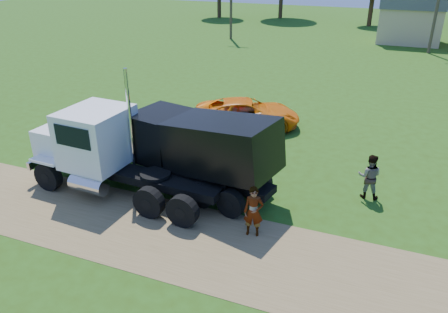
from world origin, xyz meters
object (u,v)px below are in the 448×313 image
at_px(white_semi_tractor, 100,149).
at_px(spectator_a, 254,212).
at_px(black_dump_truck, 192,145).
at_px(orange_pickup, 247,114).

height_order(white_semi_tractor, spectator_a, white_semi_tractor).
bearing_deg(white_semi_tractor, black_dump_truck, 24.50).
distance_m(white_semi_tractor, black_dump_truck, 3.66).
bearing_deg(orange_pickup, white_semi_tractor, 136.60).
xyz_separation_m(white_semi_tractor, spectator_a, (6.70, -0.93, -0.76)).
height_order(orange_pickup, spectator_a, spectator_a).
relative_size(white_semi_tractor, spectator_a, 4.51).
bearing_deg(black_dump_truck, orange_pickup, 103.10).
bearing_deg(orange_pickup, spectator_a, 177.76).
bearing_deg(black_dump_truck, spectator_a, -22.66).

